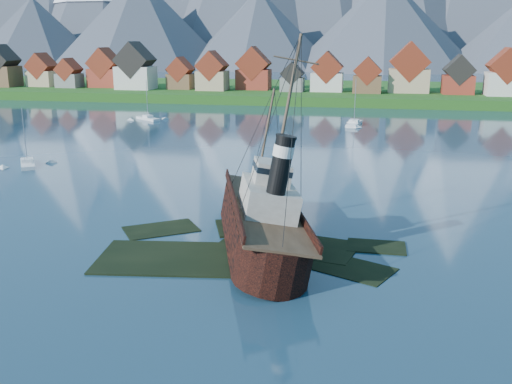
% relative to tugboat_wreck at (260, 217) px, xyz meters
% --- Properties ---
extents(ground, '(1400.00, 1400.00, 0.00)m').
position_rel_tugboat_wreck_xyz_m(ground, '(-2.83, -3.97, -2.89)').
color(ground, '#193548').
rests_on(ground, ground).
extents(shoal, '(31.71, 21.24, 1.14)m').
position_rel_tugboat_wreck_xyz_m(shoal, '(-1.06, -1.82, -3.24)').
color(shoal, black).
rests_on(shoal, ground).
extents(shore_bank, '(600.00, 80.00, 3.20)m').
position_rel_tugboat_wreck_xyz_m(shore_bank, '(-2.83, 166.03, -2.89)').
color(shore_bank, '#194B15').
rests_on(shore_bank, ground).
extents(seawall, '(600.00, 2.50, 2.00)m').
position_rel_tugboat_wreck_xyz_m(seawall, '(-2.83, 128.03, -2.89)').
color(seawall, '#3F3D38').
rests_on(seawall, ground).
extents(town, '(250.96, 16.69, 17.30)m').
position_rel_tugboat_wreck_xyz_m(town, '(-35.95, 148.21, 6.10)').
color(town, maroon).
rests_on(town, ground).
extents(tugboat_wreck, '(6.72, 28.95, 22.94)m').
position_rel_tugboat_wreck_xyz_m(tugboat_wreck, '(0.00, 0.00, 0.00)').
color(tugboat_wreck, black).
rests_on(tugboat_wreck, ground).
extents(sailboat_a, '(6.45, 8.13, 10.25)m').
position_rel_tugboat_wreck_xyz_m(sailboat_a, '(-46.25, 29.65, -2.66)').
color(sailboat_a, silver).
rests_on(sailboat_a, ground).
extents(sailboat_c, '(8.17, 6.78, 11.03)m').
position_rel_tugboat_wreck_xyz_m(sailboat_c, '(-47.51, 87.52, -2.64)').
color(sailboat_c, silver).
rests_on(sailboat_c, ground).
extents(sailboat_e, '(3.94, 10.59, 12.00)m').
position_rel_tugboat_wreck_xyz_m(sailboat_e, '(6.95, 88.46, -2.63)').
color(sailboat_e, silver).
rests_on(sailboat_e, ground).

